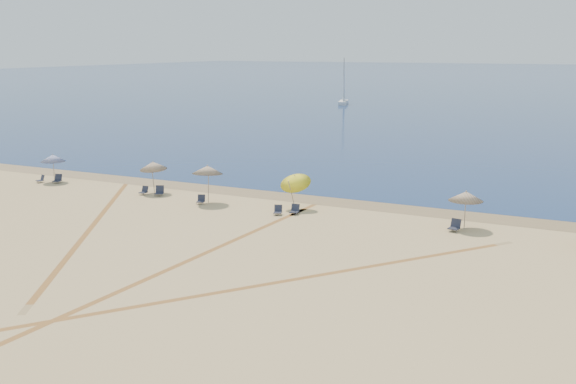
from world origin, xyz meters
name	(u,v)px	position (x,y,z in m)	size (l,w,h in m)	color
ground	(65,328)	(0.00, 0.00, 0.00)	(160.00, 160.00, 0.00)	tan
ocean	(544,78)	(0.00, 225.00, 0.01)	(500.00, 500.00, 0.00)	#0C2151
wet_sand	(312,199)	(0.00, 24.00, 0.00)	(500.00, 500.00, 0.00)	olive
umbrella_0	(53,158)	(-20.89, 20.83, 1.90)	(1.91, 1.91, 2.24)	gray
umbrella_1	(153,166)	(-11.27, 20.89, 2.03)	(1.98, 2.02, 2.41)	gray
umbrella_2	(207,170)	(-6.03, 19.94, 2.29)	(2.11, 2.14, 2.64)	gray
umbrella_3	(295,180)	(0.08, 20.88, 1.95)	(2.05, 2.07, 2.68)	gray
umbrella_4	(466,196)	(11.13, 20.78, 1.94)	(2.02, 2.02, 2.29)	gray
chair_0	(41,179)	(-21.64, 20.17, 0.26)	(0.68, 0.72, 0.59)	#1D202D
chair_1	(58,179)	(-20.30, 20.57, 0.31)	(0.73, 0.80, 0.69)	#1D202D
chair_2	(144,191)	(-11.61, 20.14, 0.27)	(0.50, 0.59, 0.60)	#1D202D
chair_3	(159,191)	(-10.39, 20.33, 0.31)	(0.81, 0.87, 0.71)	#1D202D
chair_4	(201,200)	(-6.31, 19.45, 0.27)	(0.68, 0.73, 0.61)	#1D202D
chair_5	(278,210)	(-0.24, 19.01, 0.27)	(0.67, 0.72, 0.61)	#1D202D
chair_6	(295,210)	(0.68, 19.57, 0.28)	(0.60, 0.68, 0.64)	#1D202D
chair_7	(455,226)	(10.75, 19.94, 0.31)	(0.70, 0.78, 0.71)	#1D202D
sailboat_0	(344,90)	(-25.50, 98.57, 2.57)	(2.93, 5.89, 8.51)	white
tire_tracks	(182,249)	(-1.61, 10.24, 0.00)	(53.98, 44.88, 0.00)	tan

